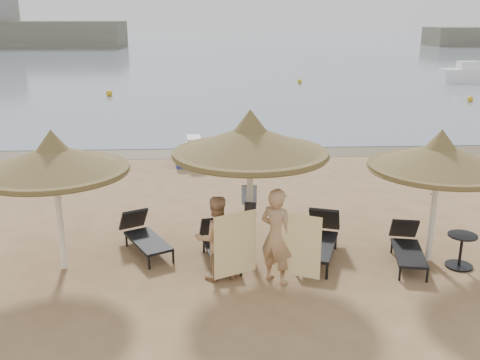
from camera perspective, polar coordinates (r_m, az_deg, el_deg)
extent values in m
plane|color=#A17B52|center=(10.66, 2.99, -9.50)|extent=(160.00, 160.00, 0.00)
cube|color=slate|center=(89.61, -2.31, 14.05)|extent=(200.00, 140.00, 0.03)
cube|color=brown|center=(19.49, 0.22, 2.96)|extent=(200.00, 1.60, 0.01)
cube|color=white|center=(44.03, 23.11, 10.21)|extent=(4.00, 1.60, 1.00)
cube|color=white|center=(43.96, 23.22, 11.17)|extent=(1.50, 1.00, 0.60)
cylinder|color=white|center=(10.86, -18.66, -4.05)|extent=(0.12, 0.12, 2.03)
cone|color=olive|center=(10.50, -19.29, 2.23)|extent=(2.81, 2.81, 0.53)
cone|color=olive|center=(10.43, -19.46, 3.93)|extent=(0.68, 0.68, 0.44)
cylinder|color=olive|center=(10.56, -19.16, 0.91)|extent=(2.75, 2.75, 0.10)
cylinder|color=white|center=(10.76, 1.05, -2.72)|extent=(0.13, 0.13, 2.24)
cone|color=olive|center=(10.37, 1.09, 4.34)|extent=(3.10, 3.10, 0.59)
cone|color=olive|center=(10.30, 1.10, 6.25)|extent=(0.75, 0.75, 0.48)
cylinder|color=olive|center=(10.44, 1.08, 2.85)|extent=(3.03, 3.03, 0.11)
cylinder|color=white|center=(11.31, 19.89, -3.46)|extent=(0.11, 0.11, 1.99)
cone|color=olive|center=(10.97, 20.51, 2.43)|extent=(2.74, 2.74, 0.52)
cone|color=olive|center=(10.90, 20.68, 4.02)|extent=(0.66, 0.66, 0.43)
cylinder|color=olive|center=(11.03, 20.38, 1.20)|extent=(2.69, 2.69, 0.09)
cylinder|color=black|center=(10.74, -9.67, -8.75)|extent=(0.05, 0.05, 0.26)
cylinder|color=black|center=(10.91, -7.14, -8.20)|extent=(0.05, 0.05, 0.26)
cylinder|color=black|center=(11.85, -12.01, -6.35)|extent=(0.05, 0.05, 0.26)
cylinder|color=black|center=(12.01, -9.69, -5.89)|extent=(0.05, 0.05, 0.26)
cube|color=black|center=(11.35, -9.80, -6.44)|extent=(1.16, 1.49, 0.06)
cube|color=black|center=(11.97, -11.30, -4.11)|extent=(0.69, 0.61, 0.52)
cylinder|color=black|center=(10.23, -2.60, -9.91)|extent=(0.04, 0.04, 0.25)
cylinder|color=black|center=(10.33, 0.13, -9.61)|extent=(0.04, 0.04, 0.25)
cylinder|color=black|center=(11.33, -3.88, -7.14)|extent=(0.04, 0.04, 0.25)
cylinder|color=black|center=(11.42, -1.42, -6.90)|extent=(0.04, 0.04, 0.25)
cube|color=black|center=(10.80, -2.03, -7.51)|extent=(0.80, 1.41, 0.05)
cube|color=black|center=(11.41, -2.88, -4.95)|extent=(0.61, 0.47, 0.50)
cylinder|color=black|center=(10.42, 6.07, -9.35)|extent=(0.05, 0.05, 0.29)
cylinder|color=black|center=(10.35, 9.25, -9.68)|extent=(0.05, 0.05, 0.29)
cylinder|color=black|center=(11.71, 7.35, -6.31)|extent=(0.05, 0.05, 0.29)
cylinder|color=black|center=(11.65, 10.17, -6.57)|extent=(0.05, 0.05, 0.29)
cube|color=black|center=(11.00, 8.32, -6.95)|extent=(1.11, 1.67, 0.06)
cube|color=black|center=(11.73, 9.01, -4.11)|extent=(0.74, 0.62, 0.58)
cylinder|color=black|center=(10.61, 16.67, -9.63)|extent=(0.04, 0.04, 0.25)
cylinder|color=black|center=(10.70, 19.34, -9.67)|extent=(0.04, 0.04, 0.25)
cylinder|color=black|center=(11.72, 15.87, -6.93)|extent=(0.04, 0.04, 0.25)
cylinder|color=black|center=(11.80, 18.27, -6.99)|extent=(0.04, 0.04, 0.25)
cube|color=black|center=(11.18, 17.55, -7.45)|extent=(0.80, 1.41, 0.05)
cube|color=black|center=(11.81, 17.09, -4.95)|extent=(0.61, 0.47, 0.50)
cylinder|color=black|center=(11.59, 22.30, -8.45)|extent=(0.53, 0.53, 0.04)
cylinder|color=black|center=(11.47, 22.48, -7.00)|extent=(0.06, 0.06, 0.64)
cylinder|color=black|center=(11.34, 22.67, -5.48)|extent=(0.57, 0.57, 0.03)
imported|color=tan|center=(9.95, -2.61, -5.49)|extent=(0.99, 0.78, 1.90)
imported|color=tan|center=(9.79, 3.96, -5.19)|extent=(1.16, 1.11, 2.13)
cube|color=yellow|center=(9.68, -0.50, -6.89)|extent=(0.78, 0.40, 1.21)
cube|color=yellow|center=(9.70, 6.17, -6.97)|extent=(0.79, 0.38, 1.20)
cube|color=white|center=(10.87, 0.99, -1.60)|extent=(0.32, 0.14, 0.39)
cube|color=black|center=(10.62, 1.11, -3.24)|extent=(0.24, 0.14, 0.32)
cube|color=#253495|center=(18.06, -3.76, 2.57)|extent=(2.09, 1.37, 0.49)
cube|color=white|center=(17.98, -3.78, 3.52)|extent=(1.35, 1.11, 0.22)
cube|color=white|center=(17.91, -4.94, 4.12)|extent=(0.53, 0.85, 0.31)
sphere|color=gold|center=(34.33, -13.78, 8.97)|extent=(0.40, 0.40, 0.40)
sphere|color=gold|center=(40.15, 6.38, 10.42)|extent=(0.34, 0.34, 0.34)
sphere|color=gold|center=(33.92, 23.35, 7.93)|extent=(0.34, 0.34, 0.34)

